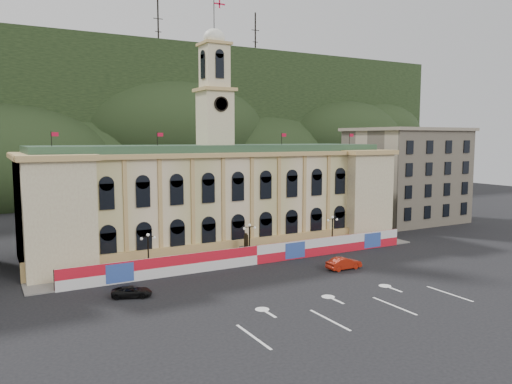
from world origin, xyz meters
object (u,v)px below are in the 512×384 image
statue (246,251)px  lamp_center (250,239)px  black_suv (132,292)px  red_sedan (344,263)px

statue → lamp_center: size_ratio=0.72×
lamp_center → black_suv: lamp_center is taller
lamp_center → red_sedan: (8.51, -9.56, -2.30)m
red_sedan → black_suv: red_sedan is taller
lamp_center → black_suv: bearing=-157.3°
lamp_center → red_sedan: bearing=-48.4°
statue → black_suv: statue is taller
statue → black_suv: size_ratio=0.81×
black_suv → lamp_center: bearing=-46.7°
statue → black_suv: bearing=-154.7°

